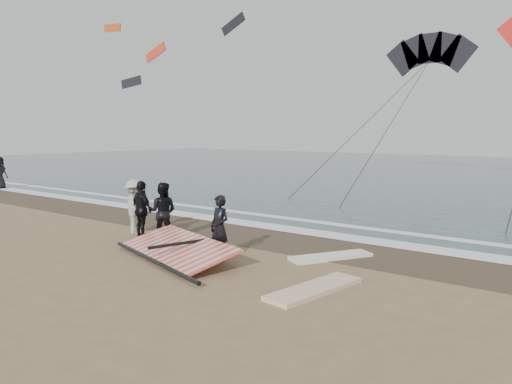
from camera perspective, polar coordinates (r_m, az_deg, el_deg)
ground at (r=10.78m, az=-5.15°, el=-10.47°), size 120.00×120.00×0.00m
wet_sand at (r=14.30m, az=7.19°, el=-6.09°), size 120.00×2.80×0.01m
foam_near at (r=15.49m, az=9.81°, el=-5.04°), size 120.00×0.90×0.01m
foam_far at (r=16.99m, az=12.48°, el=-4.04°), size 120.00×0.45×0.01m
man_main at (r=12.64m, az=-4.18°, el=-4.04°), size 0.64×0.47×1.63m
board_white at (r=10.36m, az=6.71°, el=-10.93°), size 1.02×2.47×0.10m
board_cream at (r=12.96m, az=8.56°, el=-7.32°), size 1.60×2.18×0.09m
trio_cluster at (r=15.56m, az=-12.54°, el=-1.90°), size 2.57×1.16×1.75m
sail_rig at (r=13.06m, az=-8.82°, el=-6.53°), size 4.36×2.78×0.51m
kite_dark at (r=36.87m, az=19.19°, el=14.45°), size 6.75×8.20×18.11m
distant_kites at (r=55.82m, az=-11.35°, el=16.03°), size 19.83×6.12×8.18m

